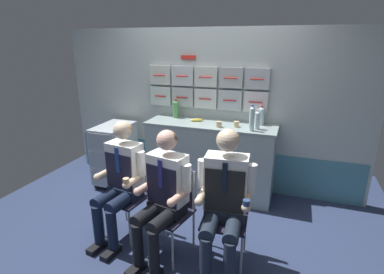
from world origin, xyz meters
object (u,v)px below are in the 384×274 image
at_px(crew_member_left, 120,178).
at_px(crew_member_near_trolley, 225,196).
at_px(folding_chair_left, 132,186).
at_px(folding_chair_near_trolley, 226,207).
at_px(crew_member_right, 163,192).
at_px(water_bottle_short, 176,109).
at_px(service_trolley, 115,153).
at_px(coffee_cup_spare, 236,124).
at_px(folding_chair_right, 173,201).
at_px(snack_banana, 197,120).

height_order(crew_member_left, crew_member_near_trolley, crew_member_near_trolley).
height_order(folding_chair_left, folding_chair_near_trolley, same).
distance_m(crew_member_right, water_bottle_short, 1.66).
xyz_separation_m(crew_member_left, crew_member_right, (0.53, -0.14, 0.00)).
bearing_deg(service_trolley, crew_member_near_trolley, -31.53).
xyz_separation_m(crew_member_left, crew_member_near_trolley, (1.08, -0.07, 0.03)).
bearing_deg(coffee_cup_spare, folding_chair_left, -130.76).
xyz_separation_m(service_trolley, folding_chair_right, (1.35, -1.06, 0.05)).
height_order(service_trolley, water_bottle_short, water_bottle_short).
xyz_separation_m(crew_member_left, snack_banana, (0.38, 1.28, 0.31)).
relative_size(crew_member_left, folding_chair_right, 1.48).
distance_m(crew_member_right, coffee_cup_spare, 1.43).
distance_m(coffee_cup_spare, snack_banana, 0.55).
bearing_deg(water_bottle_short, coffee_cup_spare, -12.33).
bearing_deg(folding_chair_right, crew_member_near_trolley, -9.27).
distance_m(folding_chair_near_trolley, water_bottle_short, 1.76).
bearing_deg(service_trolley, coffee_cup_spare, 4.09).
height_order(service_trolley, crew_member_left, crew_member_left).
bearing_deg(folding_chair_right, crew_member_right, -102.02).
bearing_deg(snack_banana, water_bottle_short, 162.55).
height_order(service_trolley, snack_banana, snack_banana).
xyz_separation_m(folding_chair_left, folding_chair_right, (0.54, -0.15, 0.00)).
xyz_separation_m(folding_chair_left, crew_member_left, (-0.02, -0.16, 0.17)).
distance_m(folding_chair_right, coffee_cup_spare, 1.33).
height_order(folding_chair_near_trolley, coffee_cup_spare, coffee_cup_spare).
relative_size(folding_chair_right, snack_banana, 4.87).
relative_size(folding_chair_near_trolley, snack_banana, 4.87).
relative_size(folding_chair_left, crew_member_right, 0.67).
xyz_separation_m(crew_member_right, folding_chair_near_trolley, (0.54, 0.23, -0.17)).
distance_m(crew_member_near_trolley, snack_banana, 1.55).
bearing_deg(service_trolley, folding_chair_left, -48.51).
bearing_deg(coffee_cup_spare, folding_chair_right, -106.60).
relative_size(crew_member_right, snack_banana, 7.23).
distance_m(service_trolley, water_bottle_short, 1.08).
relative_size(service_trolley, crew_member_left, 0.70).
xyz_separation_m(coffee_cup_spare, snack_banana, (-0.54, 0.09, -0.02)).
bearing_deg(folding_chair_left, crew_member_left, -98.61).
distance_m(folding_chair_left, folding_chair_right, 0.56).
xyz_separation_m(crew_member_left, water_bottle_short, (0.04, 1.39, 0.41)).
distance_m(crew_member_right, folding_chair_near_trolley, 0.61).
height_order(crew_member_left, snack_banana, crew_member_left).
distance_m(service_trolley, folding_chair_near_trolley, 2.10).
bearing_deg(folding_chair_right, folding_chair_left, 164.76).
distance_m(service_trolley, folding_chair_right, 1.71).
distance_m(service_trolley, crew_member_left, 1.34).
xyz_separation_m(folding_chair_left, crew_member_near_trolley, (1.06, -0.23, 0.19)).
bearing_deg(water_bottle_short, folding_chair_left, -90.54).
xyz_separation_m(folding_chair_near_trolley, water_bottle_short, (-1.03, 1.30, 0.58)).
distance_m(folding_chair_right, water_bottle_short, 1.58).
bearing_deg(folding_chair_right, folding_chair_near_trolley, 8.25).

